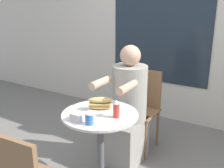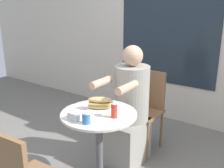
{
  "view_description": "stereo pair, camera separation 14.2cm",
  "coord_description": "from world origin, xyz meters",
  "px_view_note": "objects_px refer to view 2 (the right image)",
  "views": [
    {
      "loc": [
        1.11,
        -1.62,
        1.56
      ],
      "look_at": [
        0.0,
        0.19,
        0.91
      ],
      "focal_mm": 42.0,
      "sensor_mm": 36.0,
      "label": 1
    },
    {
      "loc": [
        1.23,
        -1.55,
        1.56
      ],
      "look_at": [
        0.0,
        0.19,
        0.91
      ],
      "focal_mm": 42.0,
      "sensor_mm": 36.0,
      "label": 2
    }
  ],
  "objects_px": {
    "seated_diner": "(129,114)",
    "sandwich_on_plate": "(100,104)",
    "diner_chair": "(146,103)",
    "drink_cup": "(86,118)",
    "cafe_table": "(99,134)",
    "condiment_bottle": "(114,109)"
  },
  "relations": [
    {
      "from": "diner_chair",
      "to": "sandwich_on_plate",
      "type": "height_order",
      "value": "diner_chair"
    },
    {
      "from": "cafe_table",
      "to": "drink_cup",
      "type": "relative_size",
      "value": 7.86
    },
    {
      "from": "diner_chair",
      "to": "sandwich_on_plate",
      "type": "xyz_separation_m",
      "value": [
        -0.03,
        -0.78,
        0.23
      ]
    },
    {
      "from": "diner_chair",
      "to": "sandwich_on_plate",
      "type": "distance_m",
      "value": 0.82
    },
    {
      "from": "diner_chair",
      "to": "condiment_bottle",
      "type": "xyz_separation_m",
      "value": [
        0.16,
        -0.84,
        0.26
      ]
    },
    {
      "from": "cafe_table",
      "to": "diner_chair",
      "type": "relative_size",
      "value": 0.81
    },
    {
      "from": "sandwich_on_plate",
      "to": "seated_diner",
      "type": "bearing_deg",
      "value": 86.57
    },
    {
      "from": "cafe_table",
      "to": "drink_cup",
      "type": "height_order",
      "value": "drink_cup"
    },
    {
      "from": "sandwich_on_plate",
      "to": "condiment_bottle",
      "type": "xyz_separation_m",
      "value": [
        0.19,
        -0.06,
        0.02
      ]
    },
    {
      "from": "sandwich_on_plate",
      "to": "condiment_bottle",
      "type": "bearing_deg",
      "value": -16.9
    },
    {
      "from": "cafe_table",
      "to": "sandwich_on_plate",
      "type": "xyz_separation_m",
      "value": [
        -0.04,
        0.06,
        0.24
      ]
    },
    {
      "from": "cafe_table",
      "to": "seated_diner",
      "type": "distance_m",
      "value": 0.5
    },
    {
      "from": "cafe_table",
      "to": "drink_cup",
      "type": "xyz_separation_m",
      "value": [
        0.05,
        -0.21,
        0.24
      ]
    },
    {
      "from": "diner_chair",
      "to": "drink_cup",
      "type": "distance_m",
      "value": 1.08
    },
    {
      "from": "diner_chair",
      "to": "drink_cup",
      "type": "relative_size",
      "value": 9.68
    },
    {
      "from": "seated_diner",
      "to": "sandwich_on_plate",
      "type": "relative_size",
      "value": 5.32
    },
    {
      "from": "seated_diner",
      "to": "drink_cup",
      "type": "xyz_separation_m",
      "value": [
        0.06,
        -0.71,
        0.23
      ]
    },
    {
      "from": "sandwich_on_plate",
      "to": "drink_cup",
      "type": "relative_size",
      "value": 2.5
    },
    {
      "from": "seated_diner",
      "to": "sandwich_on_plate",
      "type": "bearing_deg",
      "value": 86.49
    },
    {
      "from": "sandwich_on_plate",
      "to": "drink_cup",
      "type": "distance_m",
      "value": 0.28
    },
    {
      "from": "cafe_table",
      "to": "sandwich_on_plate",
      "type": "bearing_deg",
      "value": 120.62
    },
    {
      "from": "sandwich_on_plate",
      "to": "cafe_table",
      "type": "bearing_deg",
      "value": -59.38
    }
  ]
}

